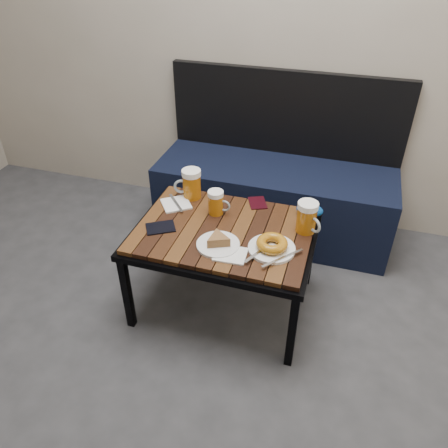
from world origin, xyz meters
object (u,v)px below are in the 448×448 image
(beer_mug_right, at_px, (307,217))
(plate_bagel, at_px, (272,246))
(passport_burgundy, at_px, (258,203))
(cafe_table, at_px, (224,237))
(bench, at_px, (274,192))
(plate_pie, at_px, (218,242))
(knit_pouch, at_px, (310,210))
(beer_mug_left, at_px, (191,184))
(passport_navy, at_px, (161,228))
(beer_mug_centre, at_px, (216,202))

(beer_mug_right, relative_size, plate_bagel, 0.61)
(passport_burgundy, bearing_deg, beer_mug_right, -55.33)
(cafe_table, xyz_separation_m, beer_mug_right, (0.36, 0.10, 0.12))
(bench, bearing_deg, beer_mug_right, -67.39)
(bench, relative_size, beer_mug_right, 9.33)
(plate_pie, height_order, knit_pouch, knit_pouch)
(beer_mug_left, xyz_separation_m, knit_pouch, (0.60, 0.01, -0.05))
(plate_pie, relative_size, plate_bagel, 0.77)
(beer_mug_right, bearing_deg, plate_pie, -108.06)
(passport_navy, distance_m, passport_burgundy, 0.51)
(bench, height_order, plate_bagel, bench)
(plate_bagel, bearing_deg, cafe_table, 160.10)
(beer_mug_right, bearing_deg, beer_mug_centre, -143.14)
(passport_burgundy, bearing_deg, knit_pouch, -29.40)
(passport_navy, relative_size, passport_burgundy, 1.15)
(beer_mug_left, distance_m, passport_navy, 0.31)
(bench, height_order, plate_pie, bench)
(beer_mug_centre, xyz_separation_m, plate_bagel, (0.32, -0.20, -0.04))
(bench, bearing_deg, knit_pouch, -62.15)
(bench, distance_m, beer_mug_left, 0.67)
(plate_bagel, bearing_deg, beer_mug_left, 147.55)
(cafe_table, bearing_deg, beer_mug_centre, 122.86)
(beer_mug_left, distance_m, beer_mug_right, 0.62)
(plate_pie, relative_size, knit_pouch, 1.47)
(beer_mug_left, relative_size, plate_pie, 0.81)
(beer_mug_left, height_order, knit_pouch, beer_mug_left)
(cafe_table, bearing_deg, beer_mug_right, 14.85)
(cafe_table, distance_m, knit_pouch, 0.44)
(knit_pouch, bearing_deg, beer_mug_centre, -164.79)
(bench, xyz_separation_m, plate_pie, (-0.09, -0.85, 0.22))
(cafe_table, distance_m, passport_navy, 0.30)
(beer_mug_left, relative_size, passport_navy, 1.18)
(beer_mug_right, bearing_deg, plate_bagel, -83.67)
(beer_mug_right, xyz_separation_m, plate_pie, (-0.35, -0.22, -0.05))
(plate_pie, xyz_separation_m, knit_pouch, (0.35, 0.36, 0.01))
(beer_mug_right, height_order, passport_navy, beer_mug_right)
(cafe_table, bearing_deg, plate_bagel, -19.90)
(beer_mug_right, distance_m, plate_pie, 0.42)
(beer_mug_left, bearing_deg, knit_pouch, 162.68)
(bench, xyz_separation_m, knit_pouch, (0.26, -0.49, 0.23))
(cafe_table, xyz_separation_m, plate_bagel, (0.24, -0.09, 0.07))
(passport_navy, height_order, knit_pouch, knit_pouch)
(beer_mug_centre, height_order, passport_navy, beer_mug_centre)
(passport_navy, bearing_deg, bench, 123.59)
(bench, relative_size, beer_mug_left, 9.06)
(plate_bagel, bearing_deg, knit_pouch, 69.95)
(beer_mug_centre, relative_size, passport_navy, 0.93)
(passport_navy, xyz_separation_m, knit_pouch, (0.64, 0.31, 0.03))
(cafe_table, xyz_separation_m, beer_mug_left, (-0.24, 0.22, 0.12))
(bench, xyz_separation_m, beer_mug_right, (0.26, -0.63, 0.27))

